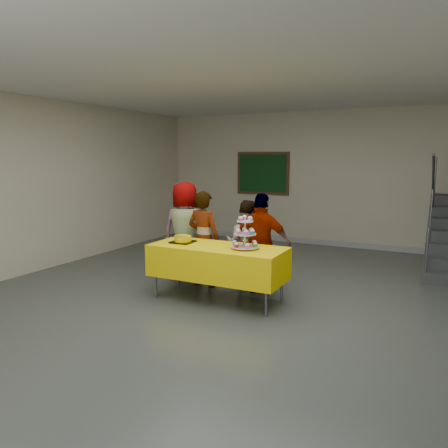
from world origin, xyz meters
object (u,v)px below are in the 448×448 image
object	(u,v)px
bear_cake	(183,238)
cupcake_stand	(245,236)
schoolchild_a	(185,231)
schoolchild_c	(246,244)
schoolchild_d	(262,244)
bake_table	(217,261)
noticeboard	(263,173)
schoolchild_b	(204,239)

from	to	relation	value
bear_cake	cupcake_stand	bearing A→B (deg)	0.51
schoolchild_a	schoolchild_c	bearing A→B (deg)	171.13
schoolchild_d	bake_table	bearing A→B (deg)	49.31
bake_table	schoolchild_a	distance (m)	1.25
bake_table	bear_cake	size ratio (longest dim) A/B	5.25
bear_cake	bake_table	bearing A→B (deg)	-0.09
schoolchild_d	noticeboard	size ratio (longest dim) A/B	1.13
schoolchild_c	schoolchild_d	xyz separation A→B (m)	(0.31, -0.14, 0.06)
bake_table	cupcake_stand	xyz separation A→B (m)	(0.41, 0.01, 0.38)
cupcake_stand	noticeboard	distance (m)	4.79
schoolchild_b	schoolchild_c	bearing A→B (deg)	-157.50
cupcake_stand	schoolchild_a	size ratio (longest dim) A/B	0.28
noticeboard	schoolchild_d	bearing A→B (deg)	-68.03
cupcake_stand	noticeboard	bearing A→B (deg)	109.25
bear_cake	schoolchild_a	world-z (taller)	schoolchild_a
cupcake_stand	schoolchild_b	size ratio (longest dim) A/B	0.30
schoolchild_c	noticeboard	distance (m)	4.07
schoolchild_b	schoolchild_d	world-z (taller)	schoolchild_b
bake_table	schoolchild_b	size ratio (longest dim) A/B	1.27
bake_table	schoolchild_a	world-z (taller)	schoolchild_a
schoolchild_c	bake_table	bearing A→B (deg)	72.52
bear_cake	schoolchild_d	bearing A→B (deg)	30.72
bake_table	schoolchild_c	distance (m)	0.75
cupcake_stand	noticeboard	world-z (taller)	noticeboard
schoolchild_b	schoolchild_c	distance (m)	0.66
cupcake_stand	schoolchild_a	bearing A→B (deg)	152.40
schoolchild_b	bear_cake	bearing A→B (deg)	87.94
bear_cake	schoolchild_b	world-z (taller)	schoolchild_b
cupcake_stand	schoolchild_d	distance (m)	0.61
schoolchild_b	cupcake_stand	bearing A→B (deg)	154.73
schoolchild_d	schoolchild_b	bearing A→B (deg)	-0.68
schoolchild_a	noticeboard	xyz separation A→B (m)	(-0.17, 3.75, 0.80)
bear_cake	noticeboard	size ratio (longest dim) A/B	0.28
cupcake_stand	schoolchild_a	distance (m)	1.58
schoolchild_c	schoolchild_d	distance (m)	0.35
bake_table	schoolchild_d	xyz separation A→B (m)	(0.42, 0.58, 0.18)
bake_table	schoolchild_d	bearing A→B (deg)	54.21
cupcake_stand	schoolchild_d	bearing A→B (deg)	88.98
bake_table	cupcake_stand	bearing A→B (deg)	1.32
schoolchild_a	schoolchild_d	distance (m)	1.41
schoolchild_c	schoolchild_d	size ratio (longest dim) A/B	0.92
bake_table	schoolchild_b	distance (m)	0.75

